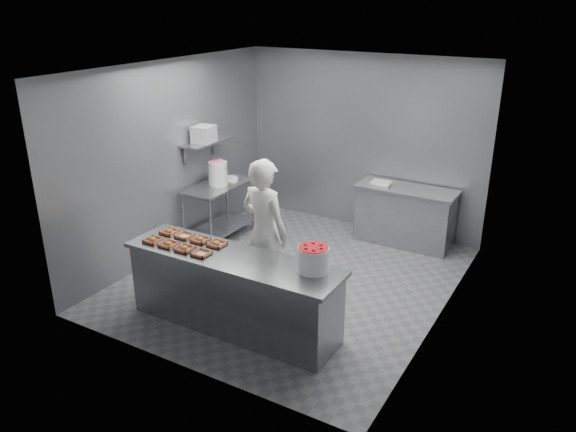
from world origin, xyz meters
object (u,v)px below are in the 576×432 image
(tray_0, at_px, (153,240))
(tray_5, at_px, (185,236))
(prep_table, at_px, (219,204))
(strawberry_tub, at_px, (313,258))
(service_counter, at_px, (234,292))
(worker, at_px, (265,232))
(appliance, at_px, (204,134))
(back_counter, at_px, (405,216))
(tray_1, at_px, (168,244))
(tray_4, at_px, (169,231))
(tray_6, at_px, (200,239))
(glaze_bucket, at_px, (218,173))
(tray_2, at_px, (184,248))
(tray_7, at_px, (217,244))
(tray_3, at_px, (201,253))

(tray_0, bearing_deg, tray_5, 49.80)
(prep_table, height_order, strawberry_tub, strawberry_tub)
(service_counter, relative_size, worker, 1.41)
(worker, relative_size, appliance, 5.79)
(service_counter, relative_size, tray_5, 13.88)
(tray_5, xyz_separation_m, strawberry_tub, (1.74, -0.00, 0.13))
(back_counter, bearing_deg, tray_1, -116.60)
(service_counter, relative_size, strawberry_tub, 7.83)
(tray_4, height_order, tray_6, same)
(glaze_bucket, bearing_deg, tray_2, -62.59)
(tray_4, height_order, tray_5, tray_4)
(tray_2, relative_size, strawberry_tub, 0.56)
(tray_2, height_order, tray_6, same)
(tray_5, relative_size, glaze_bucket, 0.43)
(prep_table, distance_m, tray_7, 2.27)
(service_counter, distance_m, tray_5, 0.93)
(tray_1, bearing_deg, tray_7, 30.92)
(strawberry_tub, bearing_deg, glaze_bucket, 145.04)
(tray_7, relative_size, worker, 0.10)
(tray_3, height_order, glaze_bucket, glaze_bucket)
(worker, xyz_separation_m, glaze_bucket, (-1.63, 1.25, 0.17))
(tray_5, distance_m, strawberry_tub, 1.74)
(tray_3, height_order, worker, worker)
(service_counter, height_order, tray_2, tray_2)
(service_counter, relative_size, appliance, 8.15)
(strawberry_tub, bearing_deg, back_counter, 90.78)
(back_counter, height_order, tray_7, tray_7)
(service_counter, xyz_separation_m, tray_1, (-0.80, -0.14, 0.47))
(tray_0, relative_size, worker, 0.10)
(appliance, bearing_deg, strawberry_tub, -39.63)
(tray_0, bearing_deg, prep_table, 106.26)
(tray_4, xyz_separation_m, tray_7, (0.72, 0.00, 0.00))
(tray_5, relative_size, tray_7, 1.00)
(tray_4, distance_m, tray_7, 0.72)
(tray_7, distance_m, appliance, 2.42)
(prep_table, bearing_deg, tray_0, -73.74)
(tray_2, bearing_deg, strawberry_tub, 10.69)
(tray_7, bearing_deg, worker, 61.57)
(tray_4, xyz_separation_m, strawberry_tub, (1.98, -0.00, 0.12))
(tray_2, bearing_deg, tray_1, 180.00)
(tray_4, xyz_separation_m, tray_6, (0.48, 0.00, 0.00))
(back_counter, xyz_separation_m, tray_7, (-1.22, -3.11, 0.47))
(appliance, bearing_deg, tray_2, -65.49)
(tray_0, bearing_deg, tray_6, 30.92)
(tray_0, bearing_deg, service_counter, 7.87)
(service_counter, relative_size, tray_6, 13.88)
(back_counter, height_order, glaze_bucket, glaze_bucket)
(tray_3, distance_m, tray_7, 0.29)
(back_counter, distance_m, tray_7, 3.37)
(service_counter, xyz_separation_m, tray_4, (-1.04, 0.14, 0.47))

